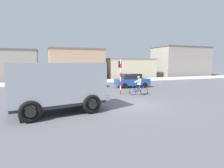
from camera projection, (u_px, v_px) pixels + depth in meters
ground_plane at (133, 105)px, 12.69m from camera, size 120.00×120.00×0.00m
sidewalk_far at (86, 82)px, 26.78m from camera, size 80.00×5.00×0.16m
truck_foreground at (58, 84)px, 10.59m from camera, size 5.75×3.49×2.90m
cyclist at (139, 86)px, 16.36m from camera, size 1.67×0.64×1.72m
traffic_light_pole at (120, 72)px, 16.77m from camera, size 0.24×0.43×3.20m
car_red_near at (87, 80)px, 21.79m from camera, size 4.31×2.73×1.60m
car_white_mid at (132, 80)px, 21.67m from camera, size 4.10×2.07×1.60m
building_corner_left at (11, 65)px, 30.15m from camera, size 8.50×7.58×5.00m
building_mid_block at (76, 64)px, 33.12m from camera, size 9.32×7.06×5.31m
building_corner_right at (129, 68)px, 36.38m from camera, size 9.66×5.36×3.71m
building_set_back at (180, 61)px, 40.95m from camera, size 11.81×6.62×6.35m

